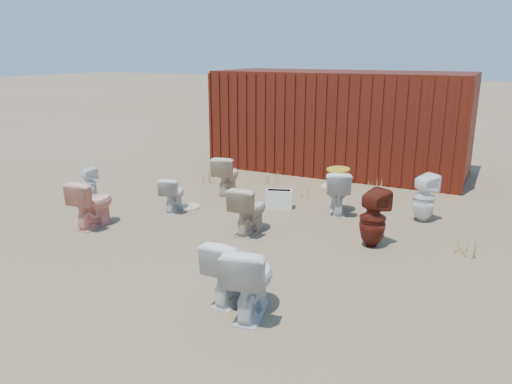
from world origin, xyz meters
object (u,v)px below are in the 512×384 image
at_px(toilet_front_e, 232,269).
at_px(toilet_front_pink, 92,203).
at_px(toilet_back_beige_right, 249,209).
at_px(toilet_back_e, 424,198).
at_px(shipping_container, 340,121).
at_px(toilet_front_a, 173,194).
at_px(toilet_front_c, 251,279).
at_px(toilet_back_yellowlid, 337,192).
at_px(toilet_back_a, 89,184).
at_px(loose_tank, 279,199).
at_px(toilet_back_beige_left, 227,175).
at_px(toilet_front_maroon, 373,219).

bearing_deg(toilet_front_e, toilet_front_pink, -18.84).
distance_m(toilet_back_beige_right, toilet_back_e, 3.06).
bearing_deg(toilet_front_pink, shipping_container, -115.22).
distance_m(toilet_front_a, toilet_front_c, 4.07).
bearing_deg(toilet_front_e, toilet_back_yellowlid, -90.16).
relative_size(toilet_front_a, toilet_back_yellowlid, 0.80).
bearing_deg(toilet_front_pink, toilet_front_a, -121.49).
distance_m(toilet_back_a, loose_tank, 3.80).
distance_m(toilet_back_beige_right, toilet_back_yellowlid, 1.90).
height_order(toilet_front_c, toilet_front_e, toilet_front_c).
xyz_separation_m(shipping_container, toilet_back_beige_left, (-1.35, -3.27, -0.79)).
bearing_deg(toilet_front_a, toilet_back_beige_right, 151.98).
xyz_separation_m(toilet_front_a, toilet_back_a, (-1.92, -0.16, 0.00)).
relative_size(toilet_front_c, toilet_back_yellowlid, 1.05).
distance_m(toilet_front_maroon, toilet_front_e, 2.64).
xyz_separation_m(toilet_front_e, toilet_back_yellowlid, (0.06, 3.77, 0.01)).
bearing_deg(toilet_front_e, toilet_back_a, -26.25).
relative_size(shipping_container, toilet_back_a, 9.16).
relative_size(toilet_front_maroon, toilet_back_a, 1.35).
relative_size(toilet_back_yellowlid, toilet_back_e, 0.96).
bearing_deg(toilet_back_beige_right, toilet_front_maroon, -171.77).
relative_size(toilet_front_e, toilet_back_beige_right, 0.99).
height_order(toilet_front_pink, toilet_front_e, toilet_front_pink).
bearing_deg(toilet_back_e, toilet_back_a, 49.23).
xyz_separation_m(toilet_front_maroon, toilet_back_beige_left, (-3.40, 1.51, -0.03)).
distance_m(toilet_back_beige_right, loose_tank, 1.45).
bearing_deg(toilet_back_a, toilet_front_c, 168.50).
relative_size(toilet_front_e, toilet_back_beige_left, 0.97).
distance_m(shipping_container, toilet_front_c, 7.56).
distance_m(toilet_front_a, loose_tank, 1.98).
xyz_separation_m(shipping_container, toilet_front_c, (1.35, -7.40, -0.78)).
bearing_deg(shipping_container, toilet_back_a, -126.61).
height_order(toilet_front_maroon, toilet_back_beige_left, toilet_front_maroon).
distance_m(shipping_container, loose_tank, 3.79).
distance_m(toilet_front_maroon, toilet_back_e, 1.64).
bearing_deg(toilet_front_a, shipping_container, -125.24).
xyz_separation_m(toilet_front_pink, loose_tank, (2.37, 2.34, -0.23)).
relative_size(shipping_container, toilet_back_yellowlid, 7.47).
height_order(toilet_front_a, toilet_back_a, toilet_back_a).
distance_m(shipping_container, toilet_back_beige_right, 5.14).
distance_m(toilet_back_a, toilet_back_e, 6.36).
bearing_deg(toilet_front_c, toilet_back_e, -118.70).
relative_size(shipping_container, loose_tank, 12.00).
bearing_deg(loose_tank, toilet_front_maroon, -49.38).
height_order(shipping_container, toilet_back_beige_right, shipping_container).
height_order(toilet_back_a, toilet_back_e, toilet_back_e).
bearing_deg(shipping_container, toilet_front_e, -82.07).
bearing_deg(toilet_front_pink, toilet_back_beige_right, -163.51).
height_order(toilet_back_beige_right, loose_tank, toilet_back_beige_right).
bearing_deg(toilet_front_maroon, toilet_front_c, 99.42).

